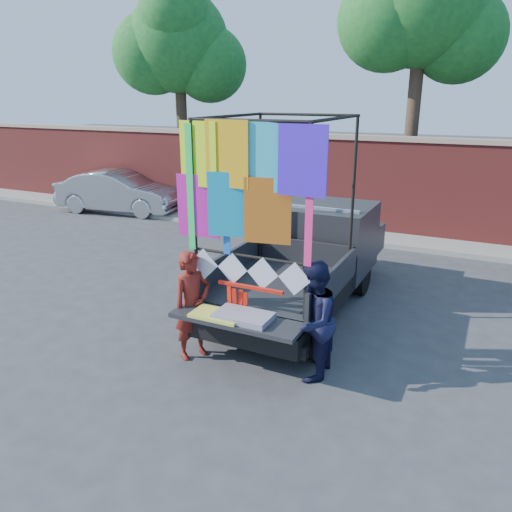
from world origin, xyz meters
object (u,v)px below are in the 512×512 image
at_px(sedan, 119,192).
at_px(woman, 192,305).
at_px(pickup_truck, 312,255).
at_px(man, 313,321).

height_order(sedan, woman, woman).
distance_m(pickup_truck, woman, 2.89).
xyz_separation_m(pickup_truck, man, (0.93, -2.57, -0.03)).
relative_size(sedan, man, 2.48).
bearing_deg(sedan, pickup_truck, -125.60).
bearing_deg(man, sedan, -130.27).
bearing_deg(man, pickup_truck, -163.64).
bearing_deg(sedan, woman, -142.15).
relative_size(woman, man, 0.98).
bearing_deg(woman, man, -56.53).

